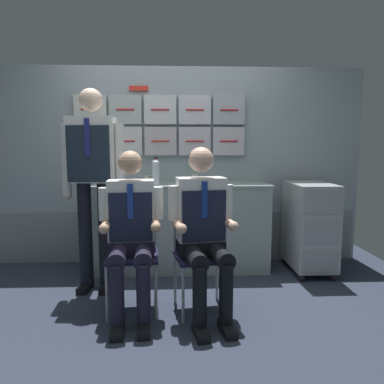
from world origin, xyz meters
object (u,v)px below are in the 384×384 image
(folding_chair_left, at_px, (132,242))
(crew_member_center, at_px, (203,224))
(folding_chair_center, at_px, (199,243))
(water_bottle_clear, at_px, (156,172))
(crew_member_standing, at_px, (93,170))
(crew_member_left, at_px, (131,226))
(service_trolley, at_px, (309,225))
(espresso_cup_small, at_px, (147,179))

(folding_chair_left, xyz_separation_m, crew_member_center, (0.56, -0.19, 0.19))
(folding_chair_center, height_order, water_bottle_clear, water_bottle_clear)
(folding_chair_center, bearing_deg, crew_member_standing, 157.84)
(folding_chair_left, xyz_separation_m, crew_member_left, (0.01, -0.16, 0.17))
(folding_chair_left, distance_m, crew_member_center, 0.62)
(folding_chair_center, bearing_deg, crew_member_center, -80.47)
(folding_chair_center, xyz_separation_m, water_bottle_clear, (-0.38, 0.92, 0.51))
(folding_chair_left, xyz_separation_m, crew_member_standing, (-0.37, 0.34, 0.56))
(service_trolley, xyz_separation_m, folding_chair_center, (-1.19, -0.76, 0.03))
(water_bottle_clear, distance_m, espresso_cup_small, 0.14)
(crew_member_standing, bearing_deg, folding_chair_left, -42.42)
(crew_member_standing, height_order, water_bottle_clear, crew_member_standing)
(folding_chair_center, distance_m, crew_member_standing, 1.13)
(service_trolley, relative_size, folding_chair_center, 1.09)
(crew_member_standing, height_order, espresso_cup_small, crew_member_standing)
(folding_chair_left, distance_m, water_bottle_clear, 1.04)
(crew_member_center, xyz_separation_m, crew_member_standing, (-0.93, 0.53, 0.37))
(service_trolley, xyz_separation_m, folding_chair_left, (-1.72, -0.73, 0.03))
(service_trolley, xyz_separation_m, water_bottle_clear, (-1.57, 0.17, 0.54))
(crew_member_standing, distance_m, water_bottle_clear, 0.76)
(crew_member_standing, bearing_deg, crew_member_center, -29.42)
(crew_member_center, xyz_separation_m, water_bottle_clear, (-0.41, 1.08, 0.32))
(service_trolley, distance_m, folding_chair_center, 1.41)
(service_trolley, height_order, crew_member_left, crew_member_left)
(crew_member_center, height_order, crew_member_standing, crew_member_standing)
(crew_member_standing, bearing_deg, espresso_cup_small, 54.81)
(crew_member_left, bearing_deg, service_trolley, 27.41)
(folding_chair_center, bearing_deg, folding_chair_left, 176.96)
(service_trolley, distance_m, espresso_cup_small, 1.75)
(folding_chair_center, height_order, crew_member_standing, crew_member_standing)
(folding_chair_center, relative_size, crew_member_center, 0.66)
(crew_member_center, relative_size, espresso_cup_small, 16.41)
(folding_chair_center, relative_size, crew_member_standing, 0.48)
(service_trolley, height_order, folding_chair_center, service_trolley)
(crew_member_left, xyz_separation_m, crew_member_center, (0.55, -0.02, 0.02))
(service_trolley, bearing_deg, crew_member_standing, -169.55)
(crew_member_left, xyz_separation_m, folding_chair_center, (0.52, 0.13, -0.17))
(crew_member_standing, relative_size, water_bottle_clear, 6.94)
(crew_member_center, bearing_deg, crew_member_left, 177.45)
(service_trolley, xyz_separation_m, crew_member_center, (-1.16, -0.91, 0.22))
(water_bottle_clear, relative_size, espresso_cup_small, 3.28)
(folding_chair_left, relative_size, crew_member_left, 0.67)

